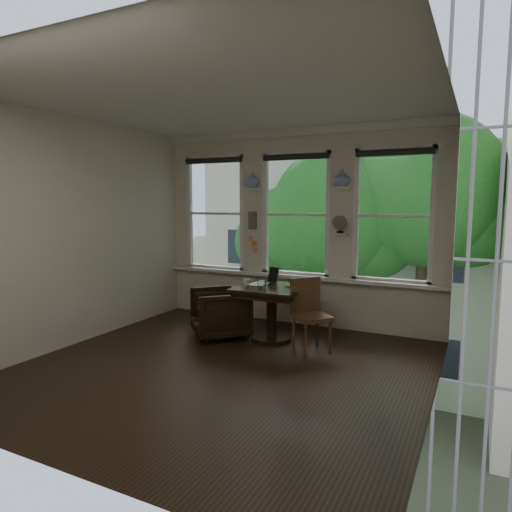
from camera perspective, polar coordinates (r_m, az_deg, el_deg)
The scene contains 25 objects.
ground at distance 5.40m, azimuth -4.08°, elevation -13.82°, with size 4.50×4.50×0.00m, color black.
ceiling at distance 5.17m, azimuth -4.38°, elevation 19.05°, with size 4.50×4.50×0.00m, color silver.
wall_back at distance 7.10m, azimuth 5.10°, elevation 3.56°, with size 4.50×4.50×0.00m, color beige.
wall_front at distance 3.35m, azimuth -24.25°, elevation -0.75°, with size 4.50×4.50×0.00m, color beige.
wall_left at distance 6.51m, azimuth -21.54°, elevation 2.81°, with size 4.50×4.50×0.00m, color beige.
wall_right at distance 4.38m, azimuth 22.02°, elevation 1.02°, with size 4.50×4.50×0.00m, color beige.
window_left at distance 7.73m, azimuth -4.98°, elevation 5.32°, with size 1.10×0.12×1.90m, color white, non-canonical shape.
window_center at distance 7.09m, azimuth 5.12°, elevation 5.17°, with size 1.10×0.12×1.90m, color white, non-canonical shape.
window_right at distance 6.70m, azimuth 16.79°, elevation 4.81°, with size 1.10×0.12×1.90m, color white, non-canonical shape.
shelf_left at distance 7.29m, azimuth -0.51°, elevation 8.39°, with size 0.26×0.16×0.03m, color white.
shelf_right at distance 6.76m, azimuth 10.64°, elevation 8.39°, with size 0.26×0.16×0.03m, color white.
intercom at distance 7.32m, azimuth -0.40°, elevation 4.47°, with size 0.14×0.06×0.28m, color #59544F.
sticky_notes at distance 7.35m, azimuth -0.38°, elevation 1.75°, with size 0.16×0.01×0.24m, color pink, non-canonical shape.
desk_fan at distance 6.75m, azimuth 10.48°, elevation 3.56°, with size 0.20×0.20×0.24m, color #59544F, non-canonical shape.
vase_left at distance 7.30m, azimuth -0.51°, elevation 9.49°, with size 0.24×0.24×0.25m, color white.
vase_right at distance 6.76m, azimuth 10.66°, elevation 9.57°, with size 0.24×0.24×0.25m, color white.
table at distance 6.31m, azimuth 1.98°, elevation -7.20°, with size 0.90×0.90×0.75m, color black, non-canonical shape.
armchair_left at distance 6.48m, azimuth -4.51°, elevation -7.11°, with size 0.73×0.76×0.69m, color black.
cushion_red at distance 6.45m, azimuth -4.52°, elevation -6.20°, with size 0.45×0.45×0.06m, color maroon.
side_chair_right at distance 5.86m, azimuth 7.00°, elevation -7.49°, with size 0.42×0.42×0.92m, color #412A17, non-canonical shape.
laptop at distance 6.15m, azimuth 4.87°, elevation -3.88°, with size 0.31×0.20×0.02m, color black.
mug at distance 6.31m, azimuth -1.17°, elevation -3.27°, with size 0.10×0.10×0.09m, color white.
drinking_glass at distance 6.13m, azimuth 0.73°, elevation -3.56°, with size 0.12×0.12×0.10m, color white.
tablet at distance 6.52m, azimuth 2.18°, elevation -2.37°, with size 0.16×0.02×0.22m, color black.
papers at distance 6.43m, azimuth 0.28°, elevation -3.48°, with size 0.22×0.30×0.00m, color silver.
Camera 1 is at (2.58, -4.35, 1.91)m, focal length 32.00 mm.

